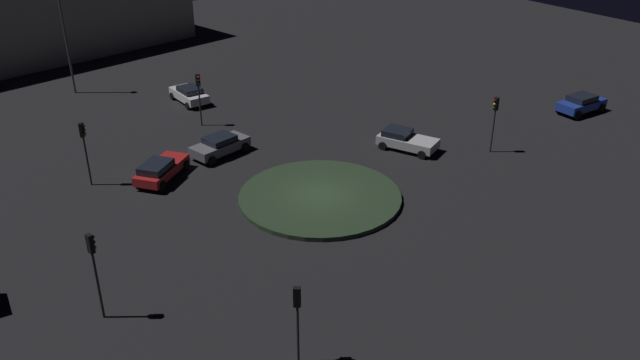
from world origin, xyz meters
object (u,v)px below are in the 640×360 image
(car_grey, at_px, (220,145))
(car_blue, at_px, (581,103))
(traffic_light_northwest, at_px, (297,309))
(store_building, at_px, (26,16))
(car_red, at_px, (161,169))
(traffic_light_northeast, at_px, (84,141))
(car_white, at_px, (189,94))
(car_silver, at_px, (406,140))
(traffic_light_north, at_px, (94,260))
(traffic_light_east, at_px, (199,89))
(traffic_light_south, at_px, (495,114))
(streetlamp_east, at_px, (63,24))

(car_grey, bearing_deg, car_blue, -31.92)
(traffic_light_northwest, xyz_separation_m, store_building, (53.76, -2.75, 1.39))
(car_red, height_order, traffic_light_northwest, traffic_light_northwest)
(car_blue, distance_m, traffic_light_northeast, 37.90)
(car_white, relative_size, traffic_light_northeast, 0.99)
(car_silver, height_order, traffic_light_north, traffic_light_north)
(traffic_light_east, bearing_deg, car_grey, -15.66)
(traffic_light_south, relative_size, traffic_light_north, 0.92)
(car_silver, height_order, store_building, store_building)
(traffic_light_south, bearing_deg, traffic_light_northeast, -19.21)
(car_red, bearing_deg, store_building, 51.17)
(traffic_light_south, xyz_separation_m, traffic_light_northwest, (-9.68, 22.69, -0.18))
(traffic_light_south, bearing_deg, traffic_light_northwest, 28.51)
(traffic_light_northwest, bearing_deg, car_white, 21.61)
(car_red, height_order, traffic_light_south, traffic_light_south)
(car_grey, height_order, traffic_light_north, traffic_light_north)
(car_white, height_order, traffic_light_north, traffic_light_north)
(car_white, distance_m, traffic_light_east, 5.88)
(traffic_light_south, xyz_separation_m, traffic_light_east, (16.27, 14.36, 0.04))
(traffic_light_northwest, height_order, traffic_light_north, traffic_light_north)
(car_silver, xyz_separation_m, traffic_light_south, (-3.83, -4.53, 2.17))
(car_white, bearing_deg, traffic_light_north, 146.08)
(car_blue, xyz_separation_m, traffic_light_northwest, (-10.67, 34.58, 1.89))
(traffic_light_south, height_order, traffic_light_north, traffic_light_north)
(car_white, height_order, streetlamp_east, streetlamp_east)
(car_blue, relative_size, traffic_light_northwest, 1.12)
(car_silver, distance_m, store_building, 43.23)
(car_white, bearing_deg, car_red, 146.73)
(traffic_light_northeast, bearing_deg, car_white, 84.21)
(car_white, bearing_deg, car_silver, -155.62)
(car_white, xyz_separation_m, store_building, (22.55, 7.06, 3.34))
(car_white, relative_size, traffic_light_northwest, 1.11)
(car_silver, bearing_deg, traffic_light_south, 26.07)
(traffic_light_northwest, distance_m, traffic_light_east, 27.26)
(traffic_light_east, bearing_deg, car_red, -44.31)
(car_silver, relative_size, traffic_light_northwest, 1.21)
(car_silver, distance_m, car_grey, 13.06)
(car_grey, distance_m, traffic_light_south, 19.06)
(car_grey, xyz_separation_m, traffic_light_south, (-10.56, -15.72, 2.13))
(car_grey, bearing_deg, traffic_light_northeast, 162.77)
(traffic_light_north, height_order, traffic_light_east, traffic_light_north)
(car_grey, relative_size, traffic_light_north, 1.01)
(car_white, bearing_deg, traffic_light_south, -149.98)
(car_red, xyz_separation_m, traffic_light_northwest, (-19.03, 2.08, 1.95))
(car_white, xyz_separation_m, traffic_light_northwest, (-31.21, 9.81, 1.96))
(car_grey, relative_size, traffic_light_northwest, 1.18)
(car_blue, xyz_separation_m, traffic_light_south, (-0.99, 11.89, 2.08))
(car_silver, distance_m, traffic_light_northwest, 22.72)
(traffic_light_northwest, bearing_deg, car_blue, -33.79)
(car_silver, xyz_separation_m, car_blue, (-2.84, -16.42, 0.09))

